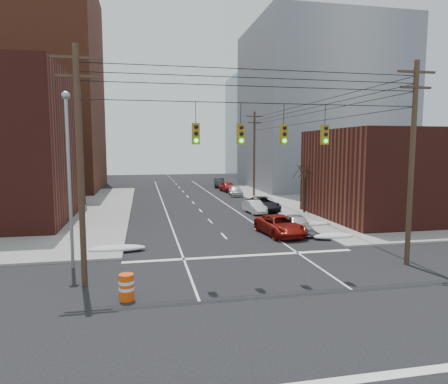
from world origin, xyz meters
name	(u,v)px	position (x,y,z in m)	size (l,w,h in m)	color
ground	(278,295)	(0.00, 0.00, 0.00)	(160.00, 160.00, 0.00)	black
sidewalk_ne	(414,199)	(27.00, 27.00, 0.07)	(40.00, 40.00, 0.15)	gray
building_brick_tall	(12,88)	(-24.00, 48.00, 15.00)	(24.00, 20.00, 30.00)	brown
building_brick_far	(44,149)	(-26.00, 74.00, 6.00)	(22.00, 18.00, 12.00)	#4E1C17
building_office	(319,109)	(22.00, 44.00, 12.50)	(22.00, 20.00, 25.00)	gray
building_glass	(277,127)	(24.00, 70.00, 11.00)	(20.00, 18.00, 22.00)	gray
building_storefront	(409,174)	(18.00, 16.00, 4.00)	(16.00, 12.00, 8.00)	#4E1C17
utility_pole_left	(80,162)	(-8.50, 3.00, 5.78)	(2.20, 0.28, 11.00)	#473323
utility_pole_right	(412,160)	(8.50, 3.00, 5.78)	(2.20, 0.28, 11.00)	#473323
utility_pole_far	(254,152)	(8.50, 34.00, 5.78)	(2.20, 0.28, 11.00)	#473323
traffic_signals	(262,133)	(0.10, 2.97, 7.17)	(17.00, 0.42, 2.02)	black
street_light	(69,165)	(-9.50, 6.00, 5.54)	(0.44, 0.44, 9.32)	gray
bare_tree	(304,190)	(9.59, 20.00, 2.32)	(2.09, 2.20, 4.93)	black
snow_nw	(117,248)	(-7.40, 9.00, 0.21)	(3.50, 1.08, 0.42)	silver
snow_ne	(333,236)	(7.40, 9.50, 0.21)	(3.00, 1.08, 0.42)	silver
snow_east_far	(308,224)	(7.40, 14.00, 0.21)	(4.00, 1.08, 0.42)	silver
red_pickup	(280,225)	(4.14, 11.53, 0.72)	(2.38, 5.17, 1.44)	maroon
parked_car_a	(297,224)	(5.62, 11.84, 0.70)	(1.66, 4.13, 1.41)	#BABABF
parked_car_b	(255,207)	(4.99, 21.36, 0.62)	(1.31, 3.75, 1.23)	silver
parked_car_c	(263,204)	(6.28, 22.67, 0.71)	(2.35, 5.09, 1.41)	black
parked_car_d	(236,191)	(6.40, 35.53, 0.62)	(1.72, 4.24, 1.23)	silver
parked_car_e	(228,187)	(6.40, 40.60, 0.73)	(1.73, 4.30, 1.47)	maroon
parked_car_f	(219,183)	(6.40, 47.31, 0.74)	(1.56, 4.47, 1.47)	black
lot_car_a	(35,209)	(-15.61, 23.33, 0.77)	(1.30, 3.74, 1.23)	silver
lot_car_b	(46,201)	(-15.78, 28.65, 0.85)	(2.31, 5.01, 1.39)	#A4A4A8
lot_car_d	(21,201)	(-18.37, 28.88, 0.79)	(1.50, 3.74, 1.27)	silver
construction_barrel	(127,287)	(-6.50, 0.78, 0.58)	(0.83, 0.83, 1.13)	#DE4A0B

